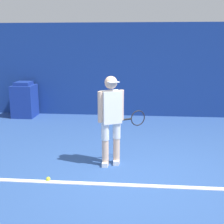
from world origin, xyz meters
name	(u,v)px	position (x,y,z in m)	size (l,w,h in m)	color
ground_plane	(133,178)	(0.00, 0.00, 0.00)	(24.00, 24.00, 0.00)	#2D5193
back_wall	(138,70)	(0.00, 4.42, 1.34)	(24.00, 0.10, 2.68)	navy
court_baseline	(133,185)	(0.00, -0.26, 0.01)	(21.60, 0.10, 0.01)	white
tennis_player	(112,117)	(-0.41, 0.56, 0.88)	(0.81, 0.53, 1.59)	beige
tennis_ball	(48,179)	(-1.34, -0.22, 0.03)	(0.07, 0.07, 0.07)	#D1E533
covered_chair	(25,100)	(-3.28, 3.98, 0.49)	(0.62, 0.68, 1.02)	navy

